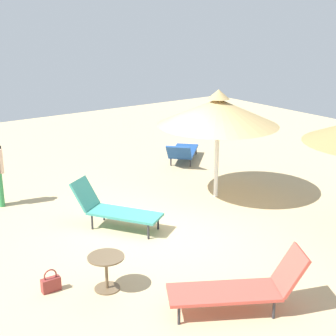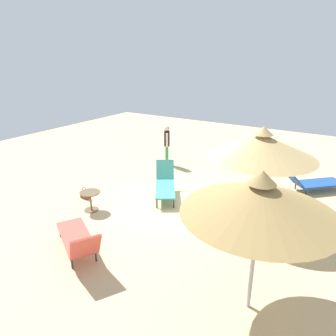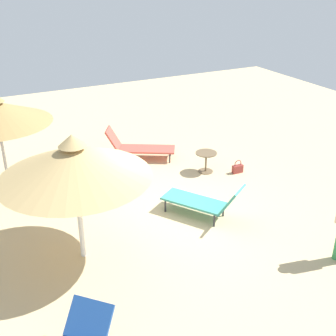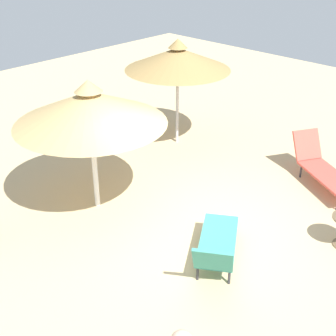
{
  "view_description": "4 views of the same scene",
  "coord_description": "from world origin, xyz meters",
  "px_view_note": "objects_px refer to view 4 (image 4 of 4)",
  "views": [
    {
      "loc": [
        5.49,
        7.85,
        4.26
      ],
      "look_at": [
        0.38,
        0.72,
        1.49
      ],
      "focal_mm": 52.77,
      "sensor_mm": 36.0,
      "label": 1
    },
    {
      "loc": [
        -3.98,
        7.21,
        4.27
      ],
      "look_at": [
        -0.0,
        0.87,
        1.53
      ],
      "focal_mm": 32.81,
      "sensor_mm": 36.0,
      "label": 2
    },
    {
      "loc": [
        -3.62,
        -7.55,
        5.27
      ],
      "look_at": [
        0.42,
        0.41,
        1.0
      ],
      "focal_mm": 45.62,
      "sensor_mm": 36.0,
      "label": 3
    },
    {
      "loc": [
        4.6,
        -5.4,
        5.1
      ],
      "look_at": [
        -0.57,
        -0.01,
        1.14
      ],
      "focal_mm": 50.49,
      "sensor_mm": 36.0,
      "label": 4
    }
  ],
  "objects_px": {
    "parasol_umbrella_edge": "(90,107)",
    "lounge_chair_far_left": "(217,246)",
    "parasol_umbrella_center": "(178,59)",
    "lounge_chair_far_right": "(323,168)"
  },
  "relations": [
    {
      "from": "parasol_umbrella_edge",
      "to": "lounge_chair_far_left",
      "type": "relative_size",
      "value": 1.5
    },
    {
      "from": "parasol_umbrella_center",
      "to": "lounge_chair_far_right",
      "type": "height_order",
      "value": "parasol_umbrella_center"
    },
    {
      "from": "lounge_chair_far_left",
      "to": "lounge_chair_far_right",
      "type": "xyz_separation_m",
      "value": [
        -0.07,
        3.72,
        -0.03
      ]
    },
    {
      "from": "parasol_umbrella_edge",
      "to": "lounge_chair_far_left",
      "type": "xyz_separation_m",
      "value": [
        2.91,
        0.14,
        -1.65
      ]
    },
    {
      "from": "parasol_umbrella_center",
      "to": "lounge_chair_far_left",
      "type": "height_order",
      "value": "parasol_umbrella_center"
    },
    {
      "from": "parasol_umbrella_edge",
      "to": "lounge_chair_far_right",
      "type": "height_order",
      "value": "parasol_umbrella_edge"
    },
    {
      "from": "lounge_chair_far_left",
      "to": "lounge_chair_far_right",
      "type": "relative_size",
      "value": 0.92
    },
    {
      "from": "parasol_umbrella_edge",
      "to": "lounge_chair_far_left",
      "type": "bearing_deg",
      "value": 2.66
    },
    {
      "from": "parasol_umbrella_center",
      "to": "lounge_chair_far_left",
      "type": "bearing_deg",
      "value": -39.85
    },
    {
      "from": "parasol_umbrella_center",
      "to": "lounge_chair_far_right",
      "type": "relative_size",
      "value": 1.29
    }
  ]
}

